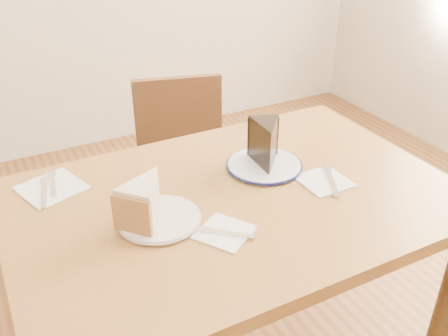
# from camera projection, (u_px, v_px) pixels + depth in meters

# --- Properties ---
(table) EXTENTS (1.20, 0.80, 0.75)m
(table) POSITION_uv_depth(u_px,v_px,m) (235.00, 225.00, 1.41)
(table) COLOR brown
(table) RESTS_ON ground
(chair_far) EXTENTS (0.51, 0.51, 0.84)m
(chair_far) POSITION_uv_depth(u_px,v_px,m) (185.00, 177.00, 2.00)
(chair_far) COLOR #351D10
(chair_far) RESTS_ON ground
(plate_cream) EXTENTS (0.20, 0.20, 0.01)m
(plate_cream) POSITION_uv_depth(u_px,v_px,m) (159.00, 219.00, 1.25)
(plate_cream) COLOR silver
(plate_cream) RESTS_ON table
(plate_navy) EXTENTS (0.22, 0.22, 0.01)m
(plate_navy) POSITION_uv_depth(u_px,v_px,m) (264.00, 165.00, 1.49)
(plate_navy) COLOR white
(plate_navy) RESTS_ON table
(carrot_cake) EXTENTS (0.17, 0.16, 0.09)m
(carrot_cake) POSITION_uv_depth(u_px,v_px,m) (146.00, 200.00, 1.23)
(carrot_cake) COLOR beige
(carrot_cake) RESTS_ON plate_cream
(chocolate_cake) EXTENTS (0.13, 0.15, 0.12)m
(chocolate_cake) POSITION_uv_depth(u_px,v_px,m) (266.00, 147.00, 1.45)
(chocolate_cake) COLOR black
(chocolate_cake) RESTS_ON plate_navy
(napkin_cream) EXTENTS (0.17, 0.17, 0.00)m
(napkin_cream) POSITION_uv_depth(u_px,v_px,m) (225.00, 232.00, 1.21)
(napkin_cream) COLOR white
(napkin_cream) RESTS_ON table
(napkin_navy) EXTENTS (0.13, 0.13, 0.00)m
(napkin_navy) POSITION_uv_depth(u_px,v_px,m) (324.00, 181.00, 1.42)
(napkin_navy) COLOR white
(napkin_navy) RESTS_ON table
(napkin_spare) EXTENTS (0.20, 0.20, 0.00)m
(napkin_spare) POSITION_uv_depth(u_px,v_px,m) (52.00, 188.00, 1.39)
(napkin_spare) COLOR white
(napkin_spare) RESTS_ON table
(fork_cream) EXTENTS (0.11, 0.10, 0.00)m
(fork_cream) POSITION_uv_depth(u_px,v_px,m) (227.00, 233.00, 1.20)
(fork_cream) COLOR silver
(fork_cream) RESTS_ON napkin_cream
(knife_navy) EXTENTS (0.09, 0.16, 0.00)m
(knife_navy) POSITION_uv_depth(u_px,v_px,m) (331.00, 181.00, 1.41)
(knife_navy) COLOR silver
(knife_navy) RESTS_ON napkin_navy
(fork_spare) EXTENTS (0.03, 0.14, 0.00)m
(fork_spare) POSITION_uv_depth(u_px,v_px,m) (53.00, 184.00, 1.40)
(fork_spare) COLOR silver
(fork_spare) RESTS_ON napkin_spare
(knife_spare) EXTENTS (0.05, 0.16, 0.00)m
(knife_spare) POSITION_uv_depth(u_px,v_px,m) (44.00, 192.00, 1.36)
(knife_spare) COLOR silver
(knife_spare) RESTS_ON napkin_spare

